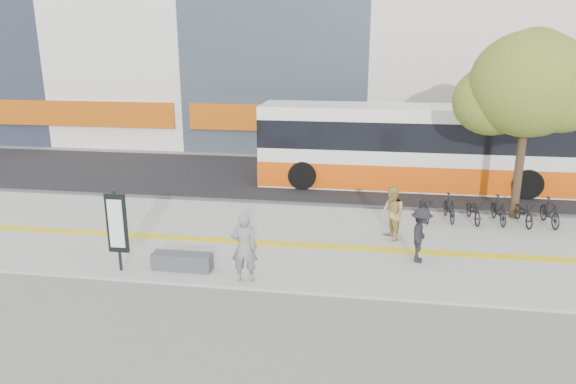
% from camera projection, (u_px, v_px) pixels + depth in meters
% --- Properties ---
extents(ground, '(120.00, 120.00, 0.00)m').
position_uv_depth(ground, '(286.00, 260.00, 14.80)').
color(ground, slate).
rests_on(ground, ground).
extents(sidewalk, '(40.00, 7.00, 0.08)m').
position_uv_depth(sidewalk, '(294.00, 240.00, 16.21)').
color(sidewalk, gray).
rests_on(sidewalk, ground).
extents(tactile_strip, '(40.00, 0.45, 0.01)m').
position_uv_depth(tactile_strip, '(291.00, 244.00, 15.73)').
color(tactile_strip, gold).
rests_on(tactile_strip, sidewalk).
extents(street, '(40.00, 8.00, 0.06)m').
position_uv_depth(street, '(318.00, 179.00, 23.34)').
color(street, black).
rests_on(street, ground).
extents(curb, '(40.00, 0.25, 0.14)m').
position_uv_depth(curb, '(307.00, 205.00, 19.53)').
color(curb, '#3C3C3F').
rests_on(curb, ground).
extents(bench, '(1.60, 0.45, 0.45)m').
position_uv_depth(bench, '(182.00, 261.00, 13.96)').
color(bench, '#3C3C3F').
rests_on(bench, sidewalk).
extents(signboard, '(0.55, 0.10, 2.20)m').
position_uv_depth(signboard, '(117.00, 224.00, 13.61)').
color(signboard, black).
rests_on(signboard, sidewalk).
extents(street_tree, '(4.40, 3.80, 6.31)m').
position_uv_depth(street_tree, '(527.00, 86.00, 17.06)').
color(street_tree, '#39271A').
rests_on(street_tree, sidewalk).
extents(bus, '(12.51, 2.97, 3.33)m').
position_uv_depth(bus, '(411.00, 149.00, 21.84)').
color(bus, white).
rests_on(bus, street).
extents(bicycle_row, '(4.63, 1.60, 0.90)m').
position_uv_depth(bicycle_row, '(485.00, 210.00, 17.55)').
color(bicycle_row, black).
rests_on(bicycle_row, sidewalk).
extents(seated_woman, '(0.70, 0.49, 1.81)m').
position_uv_depth(seated_woman, '(244.00, 247.00, 13.13)').
color(seated_woman, black).
rests_on(seated_woman, sidewalk).
extents(pedestrian_tan, '(0.91, 1.00, 1.67)m').
position_uv_depth(pedestrian_tan, '(392.00, 214.00, 15.88)').
color(pedestrian_tan, tan).
rests_on(pedestrian_tan, sidewalk).
extents(pedestrian_dark, '(0.75, 1.09, 1.54)m').
position_uv_depth(pedestrian_dark, '(421.00, 235.00, 14.32)').
color(pedestrian_dark, black).
rests_on(pedestrian_dark, sidewalk).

